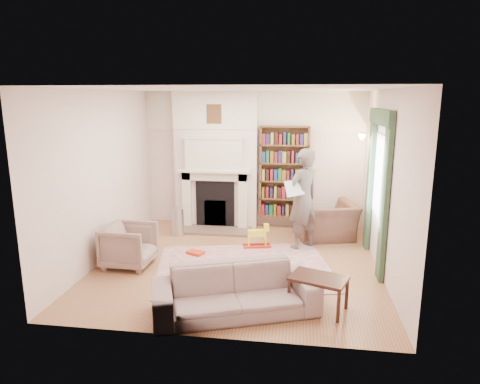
# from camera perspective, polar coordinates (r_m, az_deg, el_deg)

# --- Properties ---
(floor) EXTENTS (4.50, 4.50, 0.00)m
(floor) POSITION_cam_1_polar(r_m,az_deg,el_deg) (7.14, -0.28, -9.48)
(floor) COLOR brown
(floor) RESTS_ON ground
(ceiling) EXTENTS (4.50, 4.50, 0.00)m
(ceiling) POSITION_cam_1_polar(r_m,az_deg,el_deg) (6.62, -0.31, 13.59)
(ceiling) COLOR white
(ceiling) RESTS_ON wall_back
(wall_back) EXTENTS (4.50, 0.00, 4.50)m
(wall_back) POSITION_cam_1_polar(r_m,az_deg,el_deg) (8.95, 1.80, 4.33)
(wall_back) COLOR beige
(wall_back) RESTS_ON floor
(wall_front) EXTENTS (4.50, 0.00, 4.50)m
(wall_front) POSITION_cam_1_polar(r_m,az_deg,el_deg) (4.59, -4.37, -3.70)
(wall_front) COLOR beige
(wall_front) RESTS_ON floor
(wall_left) EXTENTS (0.00, 4.50, 4.50)m
(wall_left) POSITION_cam_1_polar(r_m,az_deg,el_deg) (7.41, -17.80, 2.00)
(wall_left) COLOR beige
(wall_left) RESTS_ON floor
(wall_right) EXTENTS (0.00, 4.50, 4.50)m
(wall_right) POSITION_cam_1_polar(r_m,az_deg,el_deg) (6.80, 18.82, 1.02)
(wall_right) COLOR beige
(wall_right) RESTS_ON floor
(fireplace) EXTENTS (1.70, 0.58, 2.80)m
(fireplace) POSITION_cam_1_polar(r_m,az_deg,el_deg) (8.86, -3.19, 4.16)
(fireplace) COLOR beige
(fireplace) RESTS_ON floor
(bookcase) EXTENTS (1.00, 0.24, 1.85)m
(bookcase) POSITION_cam_1_polar(r_m,az_deg,el_deg) (8.81, 5.90, 2.66)
(bookcase) COLOR brown
(bookcase) RESTS_ON floor
(window) EXTENTS (0.02, 0.90, 1.30)m
(window) POSITION_cam_1_polar(r_m,az_deg,el_deg) (7.17, 18.16, 2.05)
(window) COLOR silver
(window) RESTS_ON wall_right
(curtain_left) EXTENTS (0.07, 0.32, 2.40)m
(curtain_left) POSITION_cam_1_polar(r_m,az_deg,el_deg) (6.54, 18.74, -1.20)
(curtain_left) COLOR #2C452E
(curtain_left) RESTS_ON floor
(curtain_right) EXTENTS (0.07, 0.32, 2.40)m
(curtain_right) POSITION_cam_1_polar(r_m,az_deg,el_deg) (7.89, 16.93, 1.20)
(curtain_right) COLOR #2C452E
(curtain_right) RESTS_ON floor
(pelmet) EXTENTS (0.09, 1.70, 0.24)m
(pelmet) POSITION_cam_1_polar(r_m,az_deg,el_deg) (7.07, 18.31, 9.50)
(pelmet) COLOR #2C452E
(pelmet) RESTS_ON wall_right
(wall_sconce) EXTENTS (0.20, 0.24, 0.24)m
(wall_sconce) POSITION_cam_1_polar(r_m,az_deg,el_deg) (8.16, 15.64, 6.62)
(wall_sconce) COLOR gold
(wall_sconce) RESTS_ON wall_right
(rug) EXTENTS (3.13, 2.65, 0.01)m
(rug) POSITION_cam_1_polar(r_m,az_deg,el_deg) (6.97, 0.49, -10.02)
(rug) COLOR beige
(rug) RESTS_ON floor
(armchair_reading) EXTENTS (1.29, 1.19, 0.71)m
(armchair_reading) POSITION_cam_1_polar(r_m,az_deg,el_deg) (8.41, 11.32, -3.75)
(armchair_reading) COLOR #492927
(armchair_reading) RESTS_ON floor
(armchair_left) EXTENTS (0.78, 0.76, 0.69)m
(armchair_left) POSITION_cam_1_polar(r_m,az_deg,el_deg) (7.16, -14.57, -6.90)
(armchair_left) COLOR gray
(armchair_left) RESTS_ON floor
(sofa) EXTENTS (2.21, 1.46, 0.60)m
(sofa) POSITION_cam_1_polar(r_m,az_deg,el_deg) (5.52, -0.67, -13.01)
(sofa) COLOR #A99A8B
(sofa) RESTS_ON floor
(man_reading) EXTENTS (0.78, 0.77, 1.81)m
(man_reading) POSITION_cam_1_polar(r_m,az_deg,el_deg) (7.68, 8.38, -0.95)
(man_reading) COLOR #544943
(man_reading) RESTS_ON floor
(newspaper) EXTENTS (0.37, 0.36, 0.27)m
(newspaper) POSITION_cam_1_polar(r_m,az_deg,el_deg) (7.43, 7.28, 0.53)
(newspaper) COLOR silver
(newspaper) RESTS_ON man_reading
(coffee_table) EXTENTS (0.81, 0.66, 0.45)m
(coffee_table) POSITION_cam_1_polar(r_m,az_deg,el_deg) (5.71, 10.35, -13.14)
(coffee_table) COLOR #371B13
(coffee_table) RESTS_ON floor
(paraffin_heater) EXTENTS (0.27, 0.27, 0.55)m
(paraffin_heater) POSITION_cam_1_polar(r_m,az_deg,el_deg) (8.53, -8.31, -3.95)
(paraffin_heater) COLOR #ADB0B5
(paraffin_heater) RESTS_ON floor
(rocking_horse) EXTENTS (0.54, 0.31, 0.44)m
(rocking_horse) POSITION_cam_1_polar(r_m,az_deg,el_deg) (7.78, 2.27, -5.86)
(rocking_horse) COLOR yellow
(rocking_horse) RESTS_ON rug
(board_game) EXTENTS (0.47, 0.47, 0.03)m
(board_game) POSITION_cam_1_polar(r_m,az_deg,el_deg) (6.80, -6.61, -10.49)
(board_game) COLOR gold
(board_game) RESTS_ON rug
(game_box_lid) EXTENTS (0.34, 0.29, 0.05)m
(game_box_lid) POSITION_cam_1_polar(r_m,az_deg,el_deg) (7.54, -5.96, -8.04)
(game_box_lid) COLOR red
(game_box_lid) RESTS_ON rug
(comic_annuals) EXTENTS (0.77, 0.40, 0.02)m
(comic_annuals) POSITION_cam_1_polar(r_m,az_deg,el_deg) (6.72, 0.87, -10.75)
(comic_annuals) COLOR red
(comic_annuals) RESTS_ON rug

